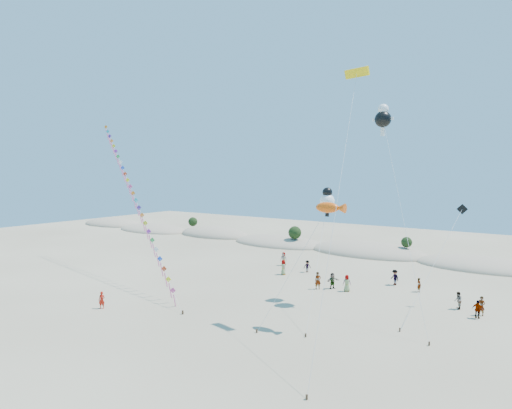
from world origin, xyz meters
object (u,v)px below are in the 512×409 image
at_px(fish_kite, 330,208).
at_px(parafoil_kite, 356,78).
at_px(flyer_foreground, 102,300).
at_px(kite_train, 132,192).

xyz_separation_m(fish_kite, parafoil_kite, (1.12, 2.20, 10.51)).
distance_m(parafoil_kite, flyer_foreground, 30.02).
bearing_deg(fish_kite, kite_train, 174.03).
bearing_deg(flyer_foreground, kite_train, 97.55).
distance_m(fish_kite, parafoil_kite, 10.80).
height_order(fish_kite, parafoil_kite, parafoil_kite).
relative_size(fish_kite, parafoil_kite, 0.49).
xyz_separation_m(parafoil_kite, flyer_foreground, (-20.61, -9.77, -19.52)).
relative_size(fish_kite, flyer_foreground, 6.41).
xyz_separation_m(fish_kite, flyer_foreground, (-19.49, -7.57, -9.01)).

